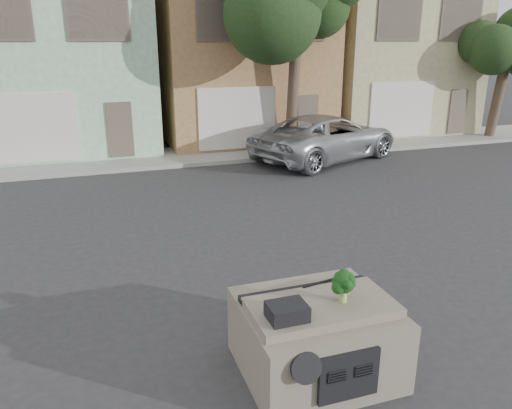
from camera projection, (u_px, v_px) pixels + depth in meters
ground_plane at (248, 277)px, 9.70m from camera, size 120.00×120.00×0.00m
sidewalk at (164, 158)px, 19.11m from camera, size 40.00×3.00×0.15m
townhouse_mint at (58, 55)px, 20.47m from camera, size 7.20×8.20×7.55m
townhouse_tan at (234, 54)px, 22.76m from camera, size 7.20×8.20×7.55m
townhouse_beige at (377, 52)px, 25.05m from camera, size 7.20×8.20×7.55m
silver_pickup at (325, 159)px, 19.21m from camera, size 6.80×5.01×1.72m
tree_near at (294, 43)px, 18.69m from camera, size 4.40×4.00×8.50m
tree_far at (501, 72)px, 22.14m from camera, size 3.20×3.00×6.00m
car_dashboard at (316, 334)px, 6.83m from camera, size 2.00×1.80×1.12m
instrument_hump at (287, 312)px, 6.13m from camera, size 0.48×0.38×0.20m
wiper_arm at (324, 282)px, 7.07m from camera, size 0.69×0.15×0.02m
broccoli at (343, 286)px, 6.50m from camera, size 0.45×0.45×0.43m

